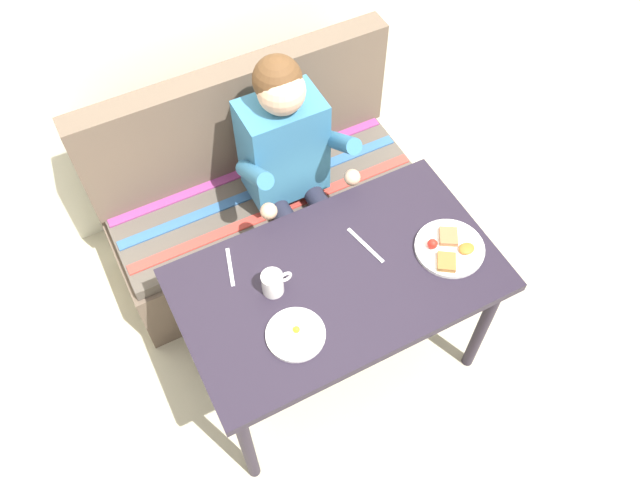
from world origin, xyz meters
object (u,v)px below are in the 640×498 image
Objects in this scene: table at (338,288)px; plate_breakfast at (449,248)px; couch at (261,201)px; plate_eggs at (296,334)px; fork at (230,267)px; coffee_mug at (273,283)px; person at (291,161)px; knife at (365,245)px.

plate_breakfast is at bearing -11.47° from table.
plate_eggs is at bearing -105.30° from couch.
fork is (-0.34, 0.23, 0.08)m from table.
fork is at bearing 157.87° from plate_breakfast.
plate_breakfast reaches higher than plate_eggs.
table is 4.50× the size of plate_breakfast.
coffee_mug is at bearing 86.78° from plate_eggs.
person reaches higher than plate_eggs.
couch reaches higher than plate_eggs.
couch is at bearing 116.80° from plate_breakfast.
knife is at bearing -77.03° from couch.
plate_eggs is (-0.25, -0.91, 0.41)m from couch.
person is 0.56m from fork.
table is 0.45m from plate_breakfast.
couch is 7.20× the size of knife.
coffee_mug reaches higher than plate_breakfast.
table is at bearing -98.69° from person.
fork is at bearing -122.26° from couch.
coffee_mug reaches higher than table.
table is at bearing -90.00° from couch.
table is 10.17× the size of coffee_mug.
coffee_mug is at bearing -108.58° from couch.
person reaches higher than coffee_mug.
fork is at bearing 146.39° from table.
fork is (-0.43, -0.36, -0.01)m from person.
table is 0.28m from coffee_mug.
knife is at bearing 28.25° from plate_eggs.
person is at bearing 58.28° from coffee_mug.
person reaches higher than plate_breakfast.
person is at bearing 116.69° from plate_breakfast.
table is 5.68× the size of plate_eggs.
table is at bearing -166.11° from knife.
couch is 0.46m from person.
fork and knife have the same top height.
person is 0.62m from coffee_mug.
person is (0.09, -0.17, 0.41)m from couch.
person reaches higher than table.
person is at bearing -62.74° from couch.
knife is (0.39, 0.02, -0.05)m from coffee_mug.
coffee_mug is at bearing 167.40° from plate_breakfast.
plate_breakfast is 0.83m from fork.
table is 0.83m from couch.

